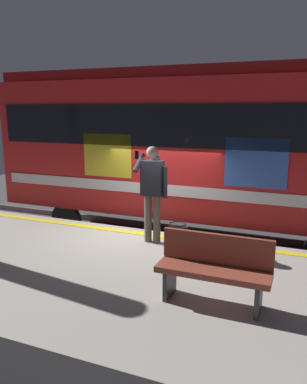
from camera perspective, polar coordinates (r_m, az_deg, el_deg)
ground_plane at (r=8.30m, az=0.03°, el=-11.54°), size 23.84×23.84×0.00m
platform at (r=6.42m, az=-7.24°, el=-14.87°), size 15.03×4.17×0.87m
safety_line at (r=7.73m, az=-0.82°, el=-6.43°), size 14.73×0.16×0.01m
track_rail_near at (r=9.34m, az=2.90°, el=-8.25°), size 19.54×0.08×0.16m
track_rail_far at (r=10.63m, az=5.48°, el=-5.70°), size 19.54×0.08×0.16m
train_carriage at (r=9.37m, az=6.21°, el=7.52°), size 9.44×2.81×4.10m
passenger at (r=7.05m, az=-0.13°, el=0.86°), size 0.57×0.55×1.83m
handbag at (r=7.11m, az=3.64°, el=-6.50°), size 0.35×0.32×0.42m
bench at (r=5.07m, az=9.10°, el=-11.12°), size 1.47×0.44×0.90m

